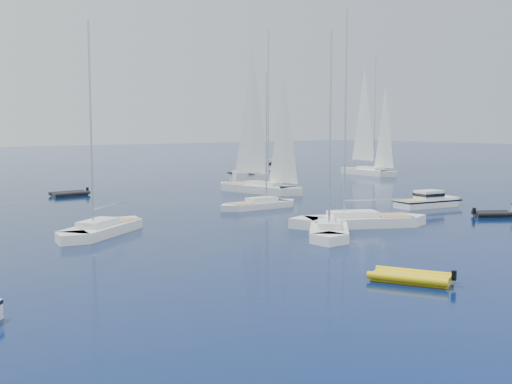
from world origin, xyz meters
The scene contains 12 objects.
ground centered at (0.00, 0.00, 0.00)m, with size 400.00×400.00×0.00m, color #091B55.
motor_cruiser_far_r centered at (19.26, 18.37, 0.00)m, with size 2.22×7.27×1.91m, color white, non-canonical shape.
motor_cruiser_distant centered at (26.24, 52.12, 0.00)m, with size 3.80×12.42×3.26m, color silver, non-canonical shape.
sailboat_fore centered at (1.48, 13.17, 0.00)m, with size 2.46×9.45×13.90m, color white, non-canonical shape.
sailboat_mid_r centered at (5.88, 14.58, 0.00)m, with size 2.84×10.92×16.05m, color white, non-canonical shape.
sailboat_mid_l centered at (-10.29, 22.88, 0.00)m, with size 2.56×9.84×14.46m, color white, non-canonical shape.
sailboat_centre centered at (6.66, 27.11, 0.00)m, with size 2.20×8.45×12.43m, color silver, non-canonical shape.
sailboat_sails_r centered at (15.38, 37.82, 0.00)m, with size 3.18×12.22×17.96m, color silver, non-canonical shape.
sailboat_sails_far centered at (43.59, 47.55, 0.00)m, with size 3.17×12.18×17.91m, color white, non-canonical shape.
tender_yellow centered at (-4.84, 1.36, 0.00)m, with size 2.14×3.95×0.95m, color yellow, non-canonical shape.
tender_grey_near centered at (17.99, 11.32, 0.00)m, with size 1.76×3.11×0.95m, color black, non-canonical shape.
tender_grey_far centered at (-2.17, 47.37, 0.00)m, with size 2.16×4.01×0.95m, color black, non-canonical shape.
Camera 1 is at (-29.59, -18.05, 7.39)m, focal length 46.64 mm.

